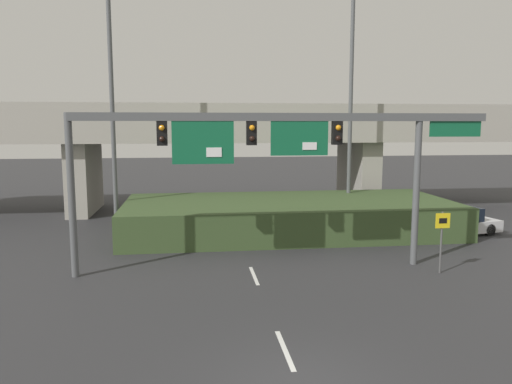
# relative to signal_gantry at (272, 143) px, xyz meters

# --- Properties ---
(lane_markings) EXTENTS (0.14, 22.17, 0.01)m
(lane_markings) POSITION_rel_signal_gantry_xyz_m (-0.84, 2.53, -5.20)
(lane_markings) COLOR silver
(lane_markings) RESTS_ON ground
(signal_gantry) EXTENTS (16.94, 0.44, 6.39)m
(signal_gantry) POSITION_rel_signal_gantry_xyz_m (0.00, 0.00, 0.00)
(signal_gantry) COLOR #515456
(signal_gantry) RESTS_ON ground
(speed_limit_sign) EXTENTS (0.60, 0.11, 2.50)m
(speed_limit_sign) POSITION_rel_signal_gantry_xyz_m (6.63, -1.38, -3.57)
(speed_limit_sign) COLOR #4C4C4C
(speed_limit_sign) RESTS_ON ground
(highway_light_pole_near) EXTENTS (0.70, 0.36, 16.53)m
(highway_light_pole_near) POSITION_rel_signal_gantry_xyz_m (-7.36, 8.00, 3.44)
(highway_light_pole_near) COLOR #515456
(highway_light_pole_near) RESTS_ON ground
(highway_light_pole_far) EXTENTS (0.70, 0.36, 18.17)m
(highway_light_pole_far) POSITION_rel_signal_gantry_xyz_m (6.32, 9.65, 4.26)
(highway_light_pole_far) COLOR #515456
(highway_light_pole_far) RESTS_ON ground
(overpass_bridge) EXTENTS (45.18, 7.30, 7.24)m
(overpass_bridge) POSITION_rel_signal_gantry_xyz_m (-0.84, 15.03, -0.02)
(overpass_bridge) COLOR #A39E93
(overpass_bridge) RESTS_ON ground
(grass_embankment) EXTENTS (17.84, 7.78, 1.76)m
(grass_embankment) POSITION_rel_signal_gantry_xyz_m (2.07, 7.05, -4.32)
(grass_embankment) COLOR #384C28
(grass_embankment) RESTS_ON ground
(parked_sedan_near_right) EXTENTS (4.68, 2.62, 1.48)m
(parked_sedan_near_right) POSITION_rel_signal_gantry_xyz_m (11.07, 5.20, -4.52)
(parked_sedan_near_right) COLOR silver
(parked_sedan_near_right) RESTS_ON ground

